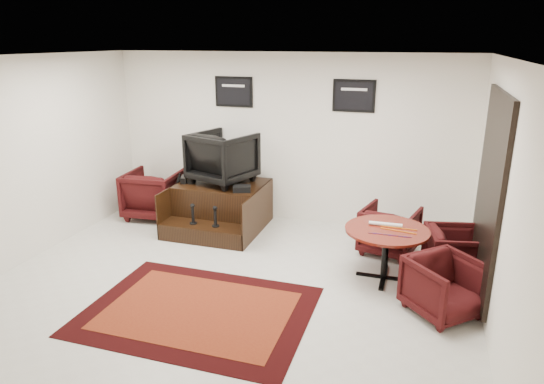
% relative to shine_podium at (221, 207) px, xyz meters
% --- Properties ---
extents(ground, '(6.00, 6.00, 0.00)m').
position_rel_shine_podium_xyz_m(ground, '(0.90, -1.79, -0.34)').
color(ground, beige).
rests_on(ground, ground).
extents(room_shell, '(6.02, 5.02, 2.81)m').
position_rel_shine_podium_xyz_m(room_shell, '(1.31, -1.66, 1.45)').
color(room_shell, silver).
rests_on(room_shell, ground).
extents(area_rug, '(2.54, 1.90, 0.01)m').
position_rel_shine_podium_xyz_m(area_rug, '(0.80, -2.52, -0.33)').
color(area_rug, black).
rests_on(area_rug, ground).
extents(shine_podium, '(1.42, 1.46, 0.73)m').
position_rel_shine_podium_xyz_m(shine_podium, '(0.00, 0.00, 0.00)').
color(shine_podium, black).
rests_on(shine_podium, ground).
extents(shine_chair, '(1.12, 1.08, 0.92)m').
position_rel_shine_podium_xyz_m(shine_chair, '(0.00, 0.15, 0.86)').
color(shine_chair, black).
rests_on(shine_chair, shine_podium).
extents(shoes_pair, '(0.29, 0.32, 0.10)m').
position_rel_shine_podium_xyz_m(shoes_pair, '(-0.56, -0.03, 0.44)').
color(shoes_pair, black).
rests_on(shoes_pair, shine_podium).
extents(polish_kit, '(0.32, 0.27, 0.09)m').
position_rel_shine_podium_xyz_m(polish_kit, '(0.48, -0.24, 0.44)').
color(polish_kit, black).
rests_on(polish_kit, shine_podium).
extents(umbrella_black, '(0.34, 0.13, 0.92)m').
position_rel_shine_podium_xyz_m(umbrella_black, '(-0.81, -0.09, 0.12)').
color(umbrella_black, black).
rests_on(umbrella_black, ground).
extents(umbrella_hooked, '(0.32, 0.12, 0.86)m').
position_rel_shine_podium_xyz_m(umbrella_hooked, '(-0.81, -0.06, 0.09)').
color(umbrella_hooked, black).
rests_on(umbrella_hooked, ground).
extents(armchair_side, '(0.95, 0.90, 0.91)m').
position_rel_shine_podium_xyz_m(armchair_side, '(-1.31, 0.10, 0.12)').
color(armchair_side, black).
rests_on(armchair_side, ground).
extents(meeting_table, '(1.06, 1.06, 0.69)m').
position_rel_shine_podium_xyz_m(meeting_table, '(2.75, -1.05, 0.27)').
color(meeting_table, '#4D100B').
rests_on(meeting_table, ground).
extents(table_chair_back, '(0.88, 0.85, 0.76)m').
position_rel_shine_podium_xyz_m(table_chair_back, '(2.74, -0.20, 0.04)').
color(table_chair_back, black).
rests_on(table_chair_back, ground).
extents(table_chair_window, '(0.80, 0.83, 0.73)m').
position_rel_shine_podium_xyz_m(table_chair_window, '(3.62, -0.72, 0.03)').
color(table_chair_window, black).
rests_on(table_chair_window, ground).
extents(table_chair_corner, '(0.99, 0.98, 0.74)m').
position_rel_shine_podium_xyz_m(table_chair_corner, '(3.47, -1.72, 0.03)').
color(table_chair_corner, black).
rests_on(table_chair_corner, ground).
extents(paper_roll, '(0.42, 0.06, 0.05)m').
position_rel_shine_podium_xyz_m(paper_roll, '(2.72, -0.96, 0.38)').
color(paper_roll, silver).
rests_on(paper_roll, meeting_table).
extents(table_clutter, '(0.57, 0.30, 0.01)m').
position_rel_shine_podium_xyz_m(table_clutter, '(2.87, -1.10, 0.36)').
color(table_clutter, orange).
rests_on(table_clutter, meeting_table).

